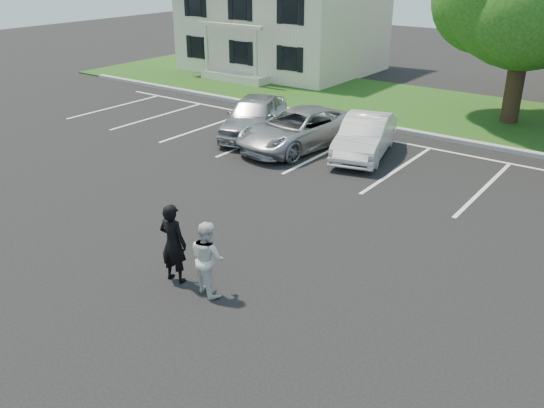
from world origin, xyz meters
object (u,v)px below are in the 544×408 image
object	(u,v)px
car_silver_west	(254,116)
car_white_sedan	(365,136)
man_black_suit	(173,243)
house	(284,2)
man_white_shirt	(208,258)
car_silver_minivan	(298,129)

from	to	relation	value
car_silver_west	car_white_sedan	xyz separation A→B (m)	(4.55, 0.35, -0.07)
man_black_suit	car_white_sedan	world-z (taller)	man_black_suit
house	car_white_sedan	xyz separation A→B (m)	(11.43, -11.37, -3.13)
house	car_silver_west	xyz separation A→B (m)	(6.88, -11.72, -3.06)
man_black_suit	car_white_sedan	xyz separation A→B (m)	(-0.61, 9.82, -0.19)
man_black_suit	man_white_shirt	xyz separation A→B (m)	(0.90, 0.07, -0.09)
car_silver_west	car_silver_minivan	world-z (taller)	car_silver_west
man_black_suit	car_silver_west	size ratio (longest dim) A/B	0.40
man_black_suit	car_silver_minivan	bearing A→B (deg)	-78.38
house	man_white_shirt	bearing A→B (deg)	-58.51
man_black_suit	car_silver_west	world-z (taller)	man_black_suit
car_silver_west	car_white_sedan	bearing A→B (deg)	-16.66
car_silver_west	car_white_sedan	distance (m)	4.56
house	car_silver_west	size ratio (longest dim) A/B	2.29
man_black_suit	house	bearing A→B (deg)	-66.60
man_white_shirt	car_white_sedan	size ratio (longest dim) A/B	0.38
house	car_silver_west	world-z (taller)	house
house	car_silver_minivan	bearing A→B (deg)	-52.85
car_white_sedan	car_silver_west	bearing A→B (deg)	169.33
house	car_white_sedan	size ratio (longest dim) A/B	2.44
house	man_white_shirt	world-z (taller)	house
car_silver_minivan	car_white_sedan	bearing A→B (deg)	23.42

